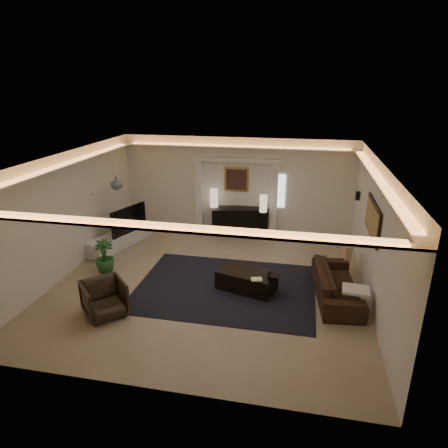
% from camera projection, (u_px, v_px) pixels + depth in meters
% --- Properties ---
extents(floor, '(7.00, 7.00, 0.00)m').
position_uv_depth(floor, '(211.00, 282.00, 9.22)').
color(floor, tan).
rests_on(floor, ground).
extents(ceiling, '(7.00, 7.00, 0.00)m').
position_uv_depth(ceiling, '(209.00, 159.00, 8.23)').
color(ceiling, white).
rests_on(ceiling, ground).
extents(wall_back, '(7.00, 0.00, 7.00)m').
position_uv_depth(wall_back, '(236.00, 186.00, 11.95)').
color(wall_back, silver).
rests_on(wall_back, ground).
extents(wall_front, '(7.00, 0.00, 7.00)m').
position_uv_depth(wall_front, '(152.00, 308.00, 5.50)').
color(wall_front, silver).
rests_on(wall_front, ground).
extents(wall_left, '(0.00, 7.00, 7.00)m').
position_uv_depth(wall_left, '(68.00, 214.00, 9.38)').
color(wall_left, silver).
rests_on(wall_left, ground).
extents(wall_right, '(0.00, 7.00, 7.00)m').
position_uv_depth(wall_right, '(375.00, 236.00, 8.07)').
color(wall_right, silver).
rests_on(wall_right, ground).
extents(cove_soffit, '(7.00, 7.00, 0.04)m').
position_uv_depth(cove_soffit, '(209.00, 172.00, 8.32)').
color(cove_soffit, silver).
rests_on(cove_soffit, ceiling).
extents(daylight_slit, '(0.25, 0.03, 1.00)m').
position_uv_depth(daylight_slit, '(281.00, 191.00, 11.71)').
color(daylight_slit, white).
rests_on(daylight_slit, wall_back).
extents(area_rug, '(4.00, 3.00, 0.01)m').
position_uv_depth(area_rug, '(226.00, 287.00, 8.96)').
color(area_rug, black).
rests_on(area_rug, ground).
extents(pilaster_left, '(0.22, 0.20, 2.20)m').
position_uv_depth(pilaster_left, '(199.00, 195.00, 12.19)').
color(pilaster_left, silver).
rests_on(pilaster_left, ground).
extents(pilaster_right, '(0.22, 0.20, 2.20)m').
position_uv_depth(pilaster_right, '(274.00, 200.00, 11.76)').
color(pilaster_right, silver).
rests_on(pilaster_right, ground).
extents(alcove_header, '(2.52, 0.20, 0.12)m').
position_uv_depth(alcove_header, '(236.00, 160.00, 11.58)').
color(alcove_header, silver).
rests_on(alcove_header, wall_back).
extents(painting_frame, '(0.74, 0.04, 0.74)m').
position_uv_depth(painting_frame, '(236.00, 179.00, 11.85)').
color(painting_frame, tan).
rests_on(painting_frame, wall_back).
extents(painting_canvas, '(0.62, 0.02, 0.62)m').
position_uv_depth(painting_canvas, '(236.00, 180.00, 11.83)').
color(painting_canvas, '#4C2D1E').
rests_on(painting_canvas, wall_back).
extents(art_panel_frame, '(0.04, 1.64, 0.74)m').
position_uv_depth(art_panel_frame, '(373.00, 219.00, 8.27)').
color(art_panel_frame, black).
rests_on(art_panel_frame, wall_right).
extents(art_panel_gold, '(0.02, 1.50, 0.62)m').
position_uv_depth(art_panel_gold, '(372.00, 219.00, 8.27)').
color(art_panel_gold, tan).
rests_on(art_panel_gold, wall_right).
extents(wall_sconce, '(0.12, 0.12, 0.22)m').
position_uv_depth(wall_sconce, '(358.00, 196.00, 10.04)').
color(wall_sconce, black).
rests_on(wall_sconce, wall_right).
extents(wall_niche, '(0.10, 0.55, 0.04)m').
position_uv_depth(wall_niche, '(98.00, 191.00, 10.59)').
color(wall_niche, silver).
rests_on(wall_niche, wall_left).
extents(console, '(1.75, 0.86, 0.84)m').
position_uv_depth(console, '(239.00, 221.00, 12.05)').
color(console, black).
rests_on(console, ground).
extents(lamp_left, '(0.29, 0.29, 0.55)m').
position_uv_depth(lamp_left, '(214.00, 198.00, 11.92)').
color(lamp_left, beige).
rests_on(lamp_left, console).
extents(lamp_right, '(0.23, 0.23, 0.50)m').
position_uv_depth(lamp_right, '(263.00, 203.00, 11.47)').
color(lamp_right, beige).
rests_on(lamp_right, console).
extents(media_ledge, '(1.14, 2.32, 0.42)m').
position_uv_depth(media_ledge, '(121.00, 239.00, 11.15)').
color(media_ledge, silver).
rests_on(media_ledge, ground).
extents(tv, '(1.28, 0.58, 0.74)m').
position_uv_depth(tv, '(125.00, 219.00, 10.98)').
color(tv, black).
rests_on(tv, media_ledge).
extents(figurine, '(0.14, 0.14, 0.37)m').
position_uv_depth(figurine, '(119.00, 221.00, 11.32)').
color(figurine, '#473024').
rests_on(figurine, media_ledge).
extents(ginger_jar, '(0.42, 0.42, 0.34)m').
position_uv_depth(ginger_jar, '(116.00, 183.00, 10.63)').
color(ginger_jar, '#496578').
rests_on(ginger_jar, wall_niche).
extents(plant, '(0.63, 0.63, 0.82)m').
position_uv_depth(plant, '(104.00, 256.00, 9.59)').
color(plant, '#245323').
rests_on(plant, ground).
extents(sofa, '(2.23, 1.05, 0.63)m').
position_uv_depth(sofa, '(337.00, 284.00, 8.48)').
color(sofa, brown).
rests_on(sofa, ground).
extents(throw_blanket, '(0.55, 0.46, 0.06)m').
position_uv_depth(throw_blanket, '(356.00, 290.00, 7.77)').
color(throw_blanket, beige).
rests_on(throw_blanket, sofa).
extents(throw_pillow, '(0.23, 0.47, 0.45)m').
position_uv_depth(throw_pillow, '(346.00, 253.00, 9.46)').
color(throw_pillow, tan).
rests_on(throw_pillow, sofa).
extents(coffee_table, '(1.40, 1.01, 0.47)m').
position_uv_depth(coffee_table, '(247.00, 281.00, 8.84)').
color(coffee_table, black).
rests_on(coffee_table, ground).
extents(bowl, '(0.36, 0.36, 0.08)m').
position_uv_depth(bowl, '(274.00, 277.00, 8.48)').
color(bowl, black).
rests_on(bowl, coffee_table).
extents(magazine, '(0.27, 0.22, 0.03)m').
position_uv_depth(magazine, '(257.00, 280.00, 8.40)').
color(magazine, '#FEF6CE').
rests_on(magazine, coffee_table).
extents(armchair, '(1.12, 1.12, 0.73)m').
position_uv_depth(armchair, '(104.00, 299.00, 7.81)').
color(armchair, black).
rests_on(armchair, ground).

